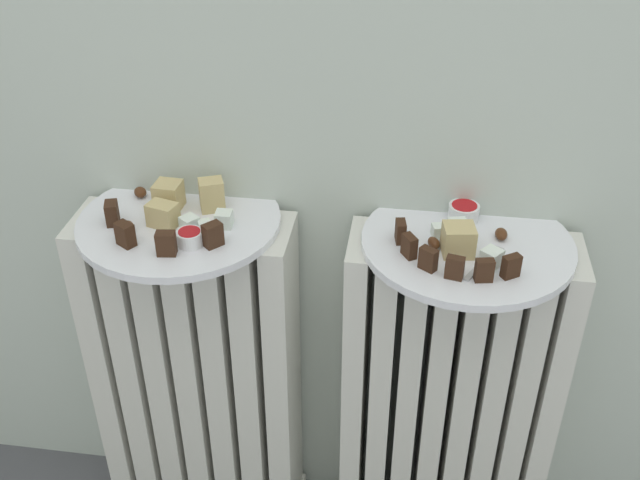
# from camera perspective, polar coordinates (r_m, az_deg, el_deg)

# --- Properties ---
(radiator_left) EXTENTS (0.36, 0.13, 0.65)m
(radiator_left) POSITION_cam_1_polar(r_m,az_deg,el_deg) (1.36, -9.22, -10.69)
(radiator_left) COLOR silver
(radiator_left) RESTS_ON ground_plane
(radiator_right) EXTENTS (0.36, 0.13, 0.65)m
(radiator_right) POSITION_cam_1_polar(r_m,az_deg,el_deg) (1.32, 9.59, -12.53)
(radiator_right) COLOR silver
(radiator_right) RESTS_ON ground_plane
(plate_left) EXTENTS (0.31, 0.31, 0.01)m
(plate_left) POSITION_cam_1_polar(r_m,az_deg,el_deg) (1.16, -10.69, 1.41)
(plate_left) COLOR white
(plate_left) RESTS_ON radiator_left
(plate_right) EXTENTS (0.31, 0.31, 0.01)m
(plate_right) POSITION_cam_1_polar(r_m,az_deg,el_deg) (1.11, 11.18, -0.26)
(plate_right) COLOR white
(plate_right) RESTS_ON radiator_right
(dark_cake_slice_left_0) EXTENTS (0.03, 0.03, 0.04)m
(dark_cake_slice_left_0) POSITION_cam_1_polar(r_m,az_deg,el_deg) (1.16, -15.60, 1.98)
(dark_cake_slice_left_0) COLOR #382114
(dark_cake_slice_left_0) RESTS_ON plate_left
(dark_cake_slice_left_1) EXTENTS (0.03, 0.03, 0.04)m
(dark_cake_slice_left_1) POSITION_cam_1_polar(r_m,az_deg,el_deg) (1.10, -14.66, 0.42)
(dark_cake_slice_left_1) COLOR #382114
(dark_cake_slice_left_1) RESTS_ON plate_left
(dark_cake_slice_left_2) EXTENTS (0.03, 0.02, 0.04)m
(dark_cake_slice_left_2) POSITION_cam_1_polar(r_m,az_deg,el_deg) (1.07, -11.68, -0.26)
(dark_cake_slice_left_2) COLOR #382114
(dark_cake_slice_left_2) RESTS_ON plate_left
(dark_cake_slice_left_3) EXTENTS (0.03, 0.03, 0.04)m
(dark_cake_slice_left_3) POSITION_cam_1_polar(r_m,az_deg,el_deg) (1.07, -8.19, 0.39)
(dark_cake_slice_left_3) COLOR #382114
(dark_cake_slice_left_3) RESTS_ON plate_left
(marble_cake_slice_left_0) EXTENTS (0.05, 0.04, 0.04)m
(marble_cake_slice_left_0) POSITION_cam_1_polar(r_m,az_deg,el_deg) (1.13, -11.91, 1.90)
(marble_cake_slice_left_0) COLOR tan
(marble_cake_slice_left_0) RESTS_ON plate_left
(marble_cake_slice_left_1) EXTENTS (0.05, 0.04, 0.05)m
(marble_cake_slice_left_1) POSITION_cam_1_polar(r_m,az_deg,el_deg) (1.16, -8.27, 3.43)
(marble_cake_slice_left_1) COLOR tan
(marble_cake_slice_left_1) RESTS_ON plate_left
(marble_cake_slice_left_2) EXTENTS (0.04, 0.04, 0.04)m
(marble_cake_slice_left_2) POSITION_cam_1_polar(r_m,az_deg,el_deg) (1.18, -11.49, 3.35)
(marble_cake_slice_left_2) COLOR tan
(marble_cake_slice_left_2) RESTS_ON plate_left
(turkish_delight_left_0) EXTENTS (0.03, 0.03, 0.02)m
(turkish_delight_left_0) POSITION_cam_1_polar(r_m,az_deg,el_deg) (1.12, -7.35, 1.58)
(turkish_delight_left_0) COLOR white
(turkish_delight_left_0) RESTS_ON plate_left
(turkish_delight_left_1) EXTENTS (0.03, 0.03, 0.02)m
(turkish_delight_left_1) POSITION_cam_1_polar(r_m,az_deg,el_deg) (1.12, -9.94, 1.22)
(turkish_delight_left_1) COLOR white
(turkish_delight_left_1) RESTS_ON plate_left
(turkish_delight_left_2) EXTENTS (0.02, 0.02, 0.02)m
(turkish_delight_left_2) POSITION_cam_1_polar(r_m,az_deg,el_deg) (1.11, -8.82, 1.02)
(turkish_delight_left_2) COLOR white
(turkish_delight_left_2) RESTS_ON plate_left
(medjool_date_left_0) EXTENTS (0.02, 0.03, 0.02)m
(medjool_date_left_0) POSITION_cam_1_polar(r_m,az_deg,el_deg) (1.14, -14.53, 0.98)
(medjool_date_left_0) COLOR #4C2814
(medjool_date_left_0) RESTS_ON plate_left
(medjool_date_left_1) EXTENTS (0.03, 0.03, 0.02)m
(medjool_date_left_1) POSITION_cam_1_polar(r_m,az_deg,el_deg) (1.22, -13.57, 3.57)
(medjool_date_left_1) COLOR #4C2814
(medjool_date_left_1) RESTS_ON plate_left
(jam_bowl_left) EXTENTS (0.04, 0.04, 0.02)m
(jam_bowl_left) POSITION_cam_1_polar(r_m,az_deg,el_deg) (1.09, -9.92, 0.22)
(jam_bowl_left) COLOR white
(jam_bowl_left) RESTS_ON plate_left
(dark_cake_slice_right_0) EXTENTS (0.02, 0.03, 0.03)m
(dark_cake_slice_right_0) POSITION_cam_1_polar(r_m,az_deg,el_deg) (1.08, 6.17, 0.65)
(dark_cake_slice_right_0) COLOR #382114
(dark_cake_slice_right_0) RESTS_ON plate_right
(dark_cake_slice_right_1) EXTENTS (0.02, 0.03, 0.03)m
(dark_cake_slice_right_1) POSITION_cam_1_polar(r_m,az_deg,el_deg) (1.05, 6.83, -0.47)
(dark_cake_slice_right_1) COLOR #382114
(dark_cake_slice_right_1) RESTS_ON plate_right
(dark_cake_slice_right_2) EXTENTS (0.03, 0.03, 0.03)m
(dark_cake_slice_right_2) POSITION_cam_1_polar(r_m,az_deg,el_deg) (1.03, 8.26, -1.45)
(dark_cake_slice_right_2) COLOR #382114
(dark_cake_slice_right_2) RESTS_ON plate_right
(dark_cake_slice_right_3) EXTENTS (0.03, 0.02, 0.03)m
(dark_cake_slice_right_3) POSITION_cam_1_polar(r_m,az_deg,el_deg) (1.01, 10.25, -2.10)
(dark_cake_slice_right_3) COLOR #382114
(dark_cake_slice_right_3) RESTS_ON plate_right
(dark_cake_slice_right_4) EXTENTS (0.03, 0.02, 0.03)m
(dark_cake_slice_right_4) POSITION_cam_1_polar(r_m,az_deg,el_deg) (1.02, 12.43, -2.28)
(dark_cake_slice_right_4) COLOR #382114
(dark_cake_slice_right_4) RESTS_ON plate_right
(dark_cake_slice_right_5) EXTENTS (0.03, 0.02, 0.03)m
(dark_cake_slice_right_5) POSITION_cam_1_polar(r_m,az_deg,el_deg) (1.03, 14.39, -1.97)
(dark_cake_slice_right_5) COLOR #382114
(dark_cake_slice_right_5) RESTS_ON plate_right
(marble_cake_slice_right_0) EXTENTS (0.05, 0.05, 0.04)m
(marble_cake_slice_right_0) POSITION_cam_1_polar(r_m,az_deg,el_deg) (1.06, 10.52, 0.01)
(marble_cake_slice_right_0) COLOR tan
(marble_cake_slice_right_0) RESTS_ON plate_right
(turkish_delight_right_0) EXTENTS (0.03, 0.03, 0.02)m
(turkish_delight_right_0) POSITION_cam_1_polar(r_m,az_deg,el_deg) (1.05, 12.97, -1.33)
(turkish_delight_right_0) COLOR white
(turkish_delight_right_0) RESTS_ON plate_right
(turkish_delight_right_1) EXTENTS (0.03, 0.03, 0.03)m
(turkish_delight_right_1) POSITION_cam_1_polar(r_m,az_deg,el_deg) (1.10, 10.46, 0.86)
(turkish_delight_right_1) COLOR white
(turkish_delight_right_1) RESTS_ON plate_right
(turkish_delight_right_2) EXTENTS (0.02, 0.02, 0.02)m
(turkish_delight_right_2) POSITION_cam_1_polar(r_m,az_deg,el_deg) (1.10, 9.04, 0.70)
(turkish_delight_right_2) COLOR white
(turkish_delight_right_2) RESTS_ON plate_right
(medjool_date_right_0) EXTENTS (0.02, 0.03, 0.02)m
(medjool_date_right_0) POSITION_cam_1_polar(r_m,az_deg,el_deg) (1.12, 13.67, 0.44)
(medjool_date_right_0) COLOR #4C2814
(medjool_date_right_0) RESTS_ON plate_right
(medjool_date_right_1) EXTENTS (0.02, 0.03, 0.02)m
(medjool_date_right_1) POSITION_cam_1_polar(r_m,az_deg,el_deg) (1.08, 8.69, -0.22)
(medjool_date_right_1) COLOR #4C2814
(medjool_date_right_1) RESTS_ON plate_right
(jam_bowl_right) EXTENTS (0.05, 0.05, 0.03)m
(jam_bowl_right) POSITION_cam_1_polar(r_m,az_deg,el_deg) (1.14, 10.92, 2.14)
(jam_bowl_right) COLOR white
(jam_bowl_right) RESTS_ON plate_right
(fork) EXTENTS (0.06, 0.09, 0.00)m
(fork) POSITION_cam_1_polar(r_m,az_deg,el_deg) (1.06, 12.49, -1.52)
(fork) COLOR #B7B7BC
(fork) RESTS_ON plate_right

